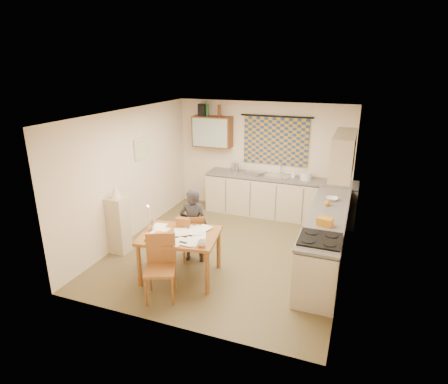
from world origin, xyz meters
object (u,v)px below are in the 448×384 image
at_px(counter_back, 279,197).
at_px(chair_far, 193,245).
at_px(shelf_stand, 119,225).
at_px(stove, 317,268).
at_px(counter_right, 325,240).
at_px(dining_table, 181,255).
at_px(person, 193,225).

xyz_separation_m(counter_back, chair_far, (-0.96, -2.45, -0.19)).
relative_size(counter_back, shelf_stand, 3.14).
xyz_separation_m(counter_back, stove, (1.21, -2.87, 0.02)).
xyz_separation_m(counter_back, counter_right, (1.21, -1.82, -0.00)).
bearing_deg(dining_table, stove, -3.87).
relative_size(counter_right, shelf_stand, 2.81).
xyz_separation_m(stove, shelf_stand, (-3.54, 0.18, 0.05)).
distance_m(counter_back, chair_far, 2.64).
height_order(counter_back, dining_table, counter_back).
xyz_separation_m(counter_back, shelf_stand, (-2.33, -2.68, 0.07)).
height_order(counter_right, chair_far, counter_right).
bearing_deg(dining_table, person, 83.95).
height_order(counter_right, dining_table, counter_right).
xyz_separation_m(chair_far, shelf_stand, (-1.37, -0.23, 0.26)).
height_order(counter_back, person, person).
bearing_deg(shelf_stand, dining_table, -14.67).
bearing_deg(person, dining_table, 79.32).
height_order(person, shelf_stand, person).
relative_size(person, shelf_stand, 1.26).
distance_m(dining_table, chair_far, 0.62).
bearing_deg(counter_back, counter_right, -56.35).
bearing_deg(person, shelf_stand, -5.89).
relative_size(dining_table, shelf_stand, 1.26).
distance_m(chair_far, person, 0.40).
bearing_deg(counter_back, person, -110.48).
relative_size(counter_right, stove, 3.09).
bearing_deg(person, counter_back, -124.18).
bearing_deg(dining_table, counter_back, 64.51).
height_order(counter_back, chair_far, counter_back).
height_order(counter_right, stove, stove).
relative_size(counter_right, person, 2.23).
relative_size(stove, person, 0.72).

